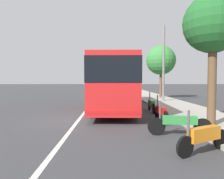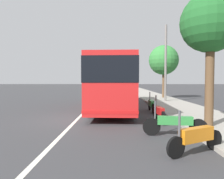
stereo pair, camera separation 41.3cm
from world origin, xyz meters
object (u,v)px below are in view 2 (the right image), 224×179
object	(u,v)px
car_oncoming	(96,86)
utility_pole	(166,64)
coach_bus	(115,81)
motorcycle_nearest_curb	(151,105)
roadside_tree_mid_block	(164,60)
motorcycle_mid_row	(196,137)
roadside_tree_near_camera	(211,24)
motorcycle_by_tree	(174,123)
car_far_distant	(117,87)
motorcycle_angled	(159,112)
car_ahead_same_lane	(118,86)
car_side_street	(117,87)

from	to	relation	value
car_oncoming	utility_pole	xyz separation A→B (m)	(-28.67, -9.10, 2.83)
coach_bus	motorcycle_nearest_curb	bearing A→B (deg)	-123.28
roadside_tree_mid_block	coach_bus	bearing A→B (deg)	146.07
motorcycle_mid_row	roadside_tree_near_camera	size ratio (longest dim) A/B	0.33
coach_bus	motorcycle_by_tree	distance (m)	7.99
coach_bus	car_far_distant	size ratio (longest dim) A/B	2.75
motorcycle_mid_row	coach_bus	bearing A→B (deg)	-104.68
car_far_distant	motorcycle_nearest_curb	bearing A→B (deg)	-174.96
motorcycle_angled	car_ahead_same_lane	distance (m)	43.87
car_oncoming	roadside_tree_mid_block	world-z (taller)	roadside_tree_mid_block
motorcycle_by_tree	car_oncoming	bearing A→B (deg)	-75.07
motorcycle_by_tree	car_side_street	size ratio (longest dim) A/B	0.52
utility_pole	motorcycle_mid_row	bearing A→B (deg)	169.86
motorcycle_nearest_curb	roadside_tree_near_camera	bearing A→B (deg)	-160.67
coach_bus	car_side_street	world-z (taller)	coach_bus
coach_bus	utility_pole	bearing A→B (deg)	-46.60
car_ahead_same_lane	car_far_distant	bearing A→B (deg)	177.55
coach_bus	car_far_distant	bearing A→B (deg)	0.86
motorcycle_mid_row	motorcycle_nearest_curb	world-z (taller)	motorcycle_nearest_curb
coach_bus	car_far_distant	distance (m)	30.23
motorcycle_by_tree	car_far_distant	world-z (taller)	car_far_distant
car_side_street	coach_bus	bearing A→B (deg)	-178.81
motorcycle_by_tree	roadside_tree_near_camera	bearing A→B (deg)	-141.17
car_side_street	roadside_tree_near_camera	bearing A→B (deg)	-171.52
car_ahead_same_lane	car_side_street	distance (m)	13.67
utility_pole	motorcycle_angled	bearing A→B (deg)	164.63
car_far_distant	utility_pole	bearing A→B (deg)	-169.24
motorcycle_nearest_curb	utility_pole	bearing A→B (deg)	-20.62
motorcycle_mid_row	utility_pole	bearing A→B (deg)	-128.40
motorcycle_nearest_curb	motorcycle_mid_row	bearing A→B (deg)	-179.88
motorcycle_mid_row	motorcycle_angled	world-z (taller)	motorcycle_angled
motorcycle_by_tree	utility_pole	distance (m)	12.33
coach_bus	roadside_tree_mid_block	xyz separation A→B (m)	(8.01, -5.39, 2.27)
motorcycle_angled	car_far_distant	bearing A→B (deg)	-0.26
car_oncoming	car_far_distant	size ratio (longest dim) A/B	1.01
car_far_distant	coach_bus	bearing A→B (deg)	-179.28
car_oncoming	roadside_tree_mid_block	bearing A→B (deg)	23.16
motorcycle_mid_row	motorcycle_by_tree	world-z (taller)	motorcycle_by_tree
car_side_street	car_oncoming	bearing A→B (deg)	34.87
roadside_tree_mid_block	utility_pole	xyz separation A→B (m)	(-3.87, 0.71, -0.72)
motorcycle_angled	coach_bus	bearing A→B (deg)	21.20
coach_bus	car_ahead_same_lane	xyz separation A→B (m)	(38.96, -0.66, -1.27)
motorcycle_by_tree	car_oncoming	distance (m)	40.88
motorcycle_by_tree	car_side_street	world-z (taller)	car_side_street
coach_bus	motorcycle_by_tree	bearing A→B (deg)	-161.91
coach_bus	motorcycle_by_tree	world-z (taller)	coach_bus
roadside_tree_near_camera	motorcycle_mid_row	bearing A→B (deg)	150.51
car_far_distant	car_oncoming	bearing A→B (deg)	63.88
car_side_street	car_far_distant	bearing A→B (deg)	0.79
car_oncoming	utility_pole	bearing A→B (deg)	19.19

